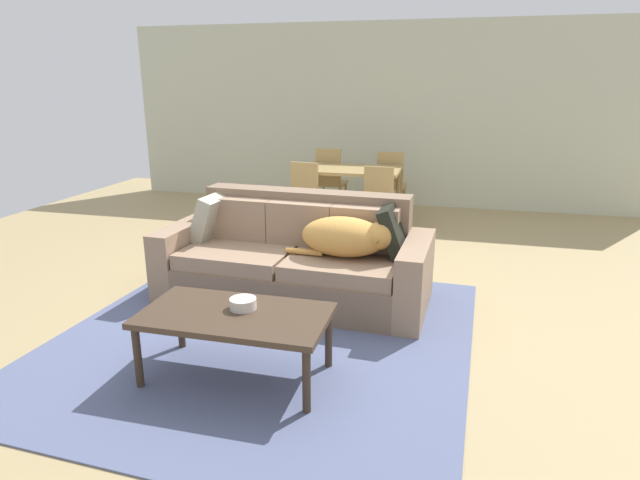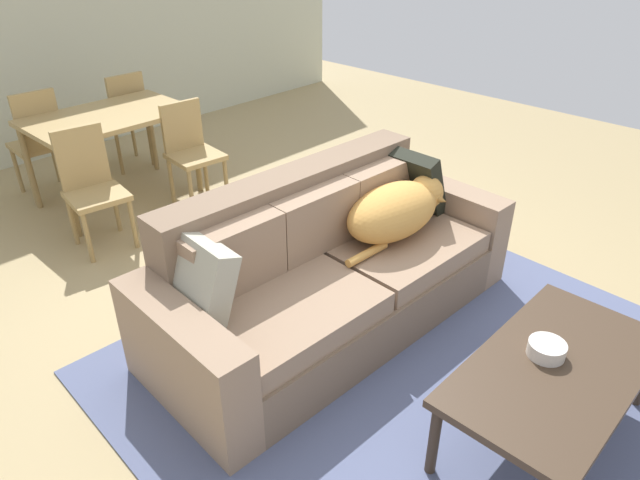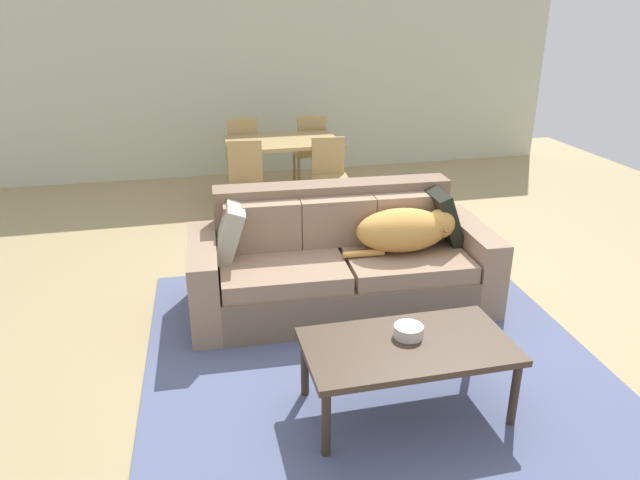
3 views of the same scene
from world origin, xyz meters
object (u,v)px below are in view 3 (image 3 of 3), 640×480
at_px(coffee_table, 408,351).
at_px(couch, 340,263).
at_px(dining_chair_near_right, 329,174).
at_px(throw_pillow_by_right_arm, 443,216).
at_px(dining_chair_far_left, 243,152).
at_px(dining_chair_near_left, 246,181).
at_px(bowl_on_coffee_table, 408,331).
at_px(throw_pillow_by_left_arm, 229,231).
at_px(dining_table, 282,147).
at_px(dining_chair_far_right, 310,148).
at_px(dog_on_left_cushion, 406,230).

bearing_deg(coffee_table, couch, 90.90).
bearing_deg(dining_chair_near_right, throw_pillow_by_right_arm, -71.64).
height_order(dining_chair_near_right, dining_chair_far_left, dining_chair_far_left).
distance_m(coffee_table, dining_chair_near_left, 3.36).
bearing_deg(bowl_on_coffee_table, dining_chair_near_left, 99.88).
bearing_deg(bowl_on_coffee_table, couch, 92.15).
xyz_separation_m(throw_pillow_by_left_arm, dining_chair_near_right, (1.25, 1.87, -0.16)).
bearing_deg(dining_table, dining_chair_near_right, -52.04).
bearing_deg(throw_pillow_by_left_arm, throw_pillow_by_right_arm, -2.61).
height_order(dining_table, dining_chair_far_right, dining_chair_far_right).
xyz_separation_m(bowl_on_coffee_table, dining_chair_near_left, (-0.56, 3.24, -0.00)).
distance_m(dog_on_left_cushion, dining_table, 2.68).
relative_size(throw_pillow_by_right_arm, dining_chair_near_left, 0.49).
xyz_separation_m(couch, dining_chair_near_left, (-0.51, 1.91, 0.15)).
bearing_deg(dog_on_left_cushion, dining_chair_far_right, 93.40).
xyz_separation_m(dog_on_left_cushion, bowl_on_coffee_table, (-0.43, -1.20, -0.14)).
height_order(dog_on_left_cushion, dining_chair_far_right, dining_chair_far_right).
bearing_deg(dining_chair_near_right, dog_on_left_cushion, -82.44).
height_order(throw_pillow_by_left_arm, dining_table, throw_pillow_by_left_arm).
bearing_deg(dining_table, dog_on_left_cushion, -79.24).
height_order(throw_pillow_by_right_arm, dining_chair_far_right, dining_chair_far_right).
bearing_deg(coffee_table, dining_chair_near_right, 83.49).
relative_size(throw_pillow_by_left_arm, dining_chair_far_left, 0.44).
distance_m(dog_on_left_cushion, dining_chair_far_right, 3.21).
relative_size(throw_pillow_by_left_arm, dining_chair_near_right, 0.48).
bearing_deg(dining_chair_far_right, bowl_on_coffee_table, 86.04).
relative_size(dining_table, dining_chair_near_left, 1.41).
bearing_deg(dining_chair_near_right, throw_pillow_by_left_arm, -118.50).
xyz_separation_m(throw_pillow_by_right_arm, dining_chair_far_right, (-0.41, 3.06, -0.14)).
height_order(dining_table, dining_chair_near_right, dining_chair_near_right).
height_order(dog_on_left_cushion, dining_chair_far_left, dining_chair_far_left).
relative_size(dining_chair_near_left, dining_chair_far_right, 0.96).
bearing_deg(bowl_on_coffee_table, dining_chair_far_left, 96.07).
relative_size(couch, throw_pillow_by_left_arm, 5.63).
height_order(throw_pillow_by_right_arm, dining_chair_far_left, dining_chair_far_left).
distance_m(dining_table, dining_chair_near_left, 0.80).
distance_m(throw_pillow_by_right_arm, dining_table, 2.63).
bearing_deg(coffee_table, throw_pillow_by_right_arm, 59.66).
relative_size(couch, dining_chair_near_left, 2.62).
distance_m(dog_on_left_cushion, dining_chair_near_left, 2.28).
relative_size(dining_chair_near_left, dining_chair_far_left, 0.94).
bearing_deg(dining_chair_far_left, dining_chair_near_right, 129.56).
xyz_separation_m(throw_pillow_by_right_arm, dining_chair_near_left, (-1.37, 1.89, -0.17)).
bearing_deg(bowl_on_coffee_table, dining_table, 90.98).
relative_size(coffee_table, bowl_on_coffee_table, 6.89).
distance_m(dining_chair_near_left, dining_chair_near_right, 0.92).
xyz_separation_m(coffee_table, dining_table, (-0.04, 3.90, 0.29)).
xyz_separation_m(couch, dining_chair_far_left, (-0.41, 3.03, 0.19)).
xyz_separation_m(couch, coffee_table, (0.02, -1.40, 0.07)).
height_order(dining_chair_near_left, dining_chair_far_left, dining_chair_far_left).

